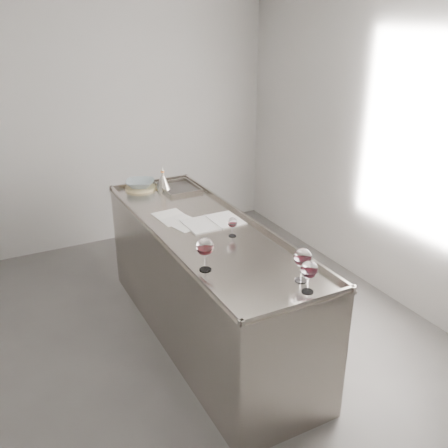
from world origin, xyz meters
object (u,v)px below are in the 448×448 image
wine_glass_middle (309,270)px  ceramic_bowl (140,184)px  wine_glass_left (205,248)px  notebook (213,222)px  wine_glass_right (303,258)px  counter (206,284)px  wine_funnel (163,182)px  wine_glass_small (232,223)px

wine_glass_middle → ceramic_bowl: size_ratio=0.77×
wine_glass_left → notebook: 0.76m
wine_glass_right → notebook: 1.04m
wine_glass_middle → notebook: wine_glass_middle is taller
counter → wine_glass_right: (0.17, -0.96, 0.62)m
wine_glass_middle → wine_funnel: size_ratio=0.93×
notebook → wine_glass_left: bearing=-120.7°
wine_glass_middle → wine_glass_small: wine_glass_middle is taller
wine_glass_middle → ceramic_bowl: wine_glass_middle is taller
counter → wine_glass_right: size_ratio=11.40×
counter → wine_funnel: 1.12m
wine_glass_small → ceramic_bowl: 1.31m
wine_glass_middle → ceramic_bowl: 2.18m
counter → ceramic_bowl: bearing=96.9°
wine_glass_left → wine_glass_middle: size_ratio=1.11×
wine_glass_small → wine_glass_right: bearing=-85.7°
wine_glass_middle → wine_funnel: wine_funnel is taller
wine_glass_small → counter: bearing=119.0°
wine_glass_middle → wine_funnel: (-0.08, 2.07, -0.07)m
wine_funnel → ceramic_bowl: bearing=152.9°
counter → wine_funnel: wine_funnel is taller
ceramic_bowl → wine_glass_right: bearing=-81.6°
ceramic_bowl → notebook: bearing=-77.3°
counter → wine_glass_small: bearing=-61.0°
wine_glass_right → wine_funnel: bearing=93.5°
wine_glass_left → ceramic_bowl: bearing=85.0°
wine_glass_small → wine_glass_middle: bearing=-89.1°
wine_glass_right → wine_glass_small: bearing=94.3°
ceramic_bowl → counter: bearing=-83.1°
wine_funnel → wine_glass_left: bearing=-101.9°
counter → wine_glass_small: wine_glass_small is taller
wine_glass_middle → notebook: size_ratio=0.45×
wine_glass_small → ceramic_bowl: wine_glass_small is taller
wine_glass_small → notebook: bearing=93.5°
counter → wine_glass_left: (-0.28, -0.57, 0.62)m
wine_glass_small → wine_funnel: (-0.06, 1.19, -0.03)m
wine_glass_small → wine_funnel: 1.19m
ceramic_bowl → wine_glass_small: bearing=-79.2°
wine_glass_middle → wine_glass_small: size_ratio=1.39×
counter → notebook: bearing=34.6°
counter → wine_funnel: (0.05, 0.99, 0.53)m
wine_glass_small → wine_funnel: bearing=93.0°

